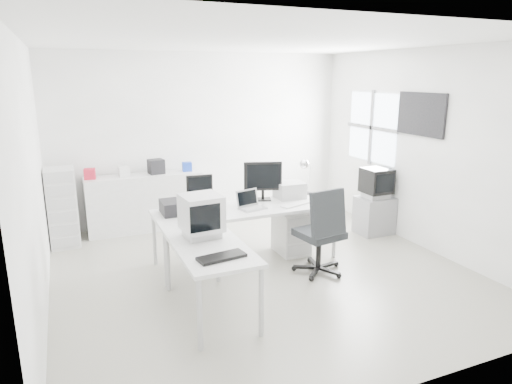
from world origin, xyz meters
name	(u,v)px	position (x,y,z in m)	size (l,w,h in m)	color
floor	(262,271)	(0.00, 0.00, 0.00)	(5.00, 5.00, 0.01)	#BAB8A7
ceiling	(263,41)	(0.00, 0.00, 2.80)	(5.00, 5.00, 0.01)	white
back_wall	(203,138)	(0.00, 2.50, 1.40)	(5.00, 0.02, 2.80)	white
left_wall	(32,182)	(-2.50, 0.00, 1.40)	(0.02, 5.00, 2.80)	white
right_wall	(425,151)	(2.50, 0.00, 1.40)	(0.02, 5.00, 2.80)	white
window	(372,128)	(2.48, 1.20, 1.60)	(0.02, 1.20, 1.10)	white
wall_picture	(421,114)	(2.47, 0.10, 1.90)	(0.04, 0.90, 0.60)	black
main_desk	(246,234)	(-0.06, 0.40, 0.38)	(2.40, 0.80, 0.75)	silver
side_desk	(210,278)	(-0.91, -0.70, 0.38)	(0.70, 1.40, 0.75)	silver
drawer_pedestal	(291,232)	(0.64, 0.45, 0.30)	(0.40, 0.50, 0.60)	silver
inkjet_printer	(180,206)	(-0.91, 0.50, 0.83)	(0.47, 0.36, 0.17)	black
lcd_monitor_small	(200,191)	(-0.61, 0.65, 0.96)	(0.34, 0.19, 0.43)	black
lcd_monitor_large	(263,181)	(0.29, 0.65, 1.02)	(0.52, 0.21, 0.54)	black
laptop	(253,202)	(-0.01, 0.30, 0.85)	(0.29, 0.30, 0.20)	#B7B7BA
white_keyboard	(295,204)	(0.59, 0.25, 0.76)	(0.45, 0.14, 0.02)	silver
white_mouse	(313,200)	(0.89, 0.30, 0.78)	(0.06, 0.06, 0.06)	silver
laser_printer	(290,190)	(0.69, 0.62, 0.86)	(0.39, 0.33, 0.22)	#AAAAAA
desk_lamp	(309,177)	(1.04, 0.70, 1.00)	(0.16, 0.16, 0.49)	silver
crt_monitor	(201,217)	(-0.91, -0.45, 0.97)	(0.39, 0.39, 0.45)	#B7B7BA
black_keyboard	(222,257)	(-0.91, -1.10, 0.77)	(0.46, 0.18, 0.03)	black
office_chair	(319,229)	(0.65, -0.28, 0.57)	(0.65, 0.65, 1.13)	#2A2D2F
tv_cabinet	(374,215)	(2.22, 0.66, 0.29)	(0.53, 0.44, 0.58)	gray
crt_tv	(376,183)	(2.22, 0.66, 0.81)	(0.50, 0.48, 0.45)	black
sideboard	(146,202)	(-1.06, 2.24, 0.45)	(1.81, 0.45, 0.91)	silver
clutter_box_a	(90,174)	(-1.86, 2.24, 0.99)	(0.16, 0.14, 0.16)	red
clutter_box_b	(124,171)	(-1.36, 2.24, 0.98)	(0.15, 0.13, 0.15)	silver
clutter_box_c	(156,167)	(-0.86, 2.24, 1.02)	(0.23, 0.21, 0.23)	black
clutter_box_d	(187,167)	(-0.36, 2.24, 0.98)	(0.15, 0.13, 0.15)	#183AAE
clutter_bottle	(68,173)	(-2.16, 2.28, 1.02)	(0.07, 0.07, 0.22)	silver
filing_cabinet	(63,208)	(-2.28, 1.98, 0.58)	(0.40, 0.48, 1.15)	silver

